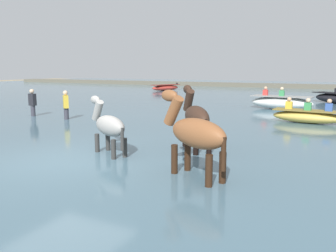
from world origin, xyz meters
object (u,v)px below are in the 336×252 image
(boat_far_inshore, at_px, (281,102))
(boat_mid_outer, at_px, (165,88))
(horse_lead_grey, at_px, (109,127))
(horse_flank_dark_bay, at_px, (196,118))
(boat_distant_east, at_px, (307,116))
(person_spectator_far, at_px, (66,108))
(boat_far_offshore, at_px, (336,98))
(person_onlooker_left, at_px, (33,106))
(horse_trailing_chestnut, at_px, (195,135))

(boat_far_inshore, height_order, boat_mid_outer, boat_far_inshore)
(horse_lead_grey, xyz_separation_m, horse_flank_dark_bay, (1.77, 1.47, 0.15))
(horse_lead_grey, height_order, boat_distant_east, horse_lead_grey)
(horse_lead_grey, distance_m, boat_far_inshore, 12.39)
(boat_distant_east, relative_size, person_spectator_far, 1.70)
(boat_far_offshore, distance_m, boat_mid_outer, 16.44)
(boat_far_offshore, relative_size, person_onlooker_left, 1.86)
(horse_lead_grey, height_order, boat_mid_outer, horse_lead_grey)
(horse_lead_grey, height_order, horse_trailing_chestnut, horse_trailing_chestnut)
(boat_mid_outer, bearing_deg, boat_distant_east, -47.20)
(horse_lead_grey, height_order, boat_far_offshore, horse_lead_grey)
(horse_trailing_chestnut, relative_size, horse_flank_dark_bay, 1.01)
(boat_far_offshore, bearing_deg, person_onlooker_left, -133.85)
(boat_distant_east, bearing_deg, horse_lead_grey, -117.57)
(horse_flank_dark_bay, height_order, boat_distant_east, horse_flank_dark_bay)
(horse_flank_dark_bay, bearing_deg, boat_far_offshore, 78.69)
(horse_flank_dark_bay, distance_m, boat_far_offshore, 15.82)
(boat_far_inshore, relative_size, boat_distant_east, 1.19)
(boat_mid_outer, height_order, person_onlooker_left, person_onlooker_left)
(boat_far_offshore, relative_size, person_spectator_far, 1.86)
(person_onlooker_left, bearing_deg, boat_mid_outer, 98.85)
(boat_far_inshore, bearing_deg, person_onlooker_left, -140.71)
(horse_trailing_chestnut, xyz_separation_m, boat_far_offshore, (2.20, 17.74, -0.53))
(horse_lead_grey, relative_size, horse_trailing_chestnut, 0.87)
(boat_mid_outer, bearing_deg, person_onlooker_left, -81.15)
(horse_flank_dark_bay, bearing_deg, boat_far_inshore, 87.03)
(horse_trailing_chestnut, relative_size, boat_far_inshore, 0.64)
(boat_far_offshore, bearing_deg, horse_flank_dark_bay, -101.31)
(horse_trailing_chestnut, height_order, person_spectator_far, horse_trailing_chestnut)
(person_spectator_far, bearing_deg, boat_far_inshore, 46.48)
(boat_far_inshore, height_order, boat_distant_east, boat_far_inshore)
(boat_far_inshore, distance_m, person_spectator_far, 11.06)
(horse_trailing_chestnut, xyz_separation_m, boat_far_inshore, (-0.35, 12.94, -0.50))
(horse_lead_grey, distance_m, person_spectator_far, 6.72)
(horse_lead_grey, bearing_deg, horse_trailing_chestnut, -16.16)
(boat_far_inshore, height_order, boat_far_offshore, boat_far_inshore)
(boat_far_inshore, xyz_separation_m, boat_far_offshore, (2.55, 4.81, -0.04))
(horse_flank_dark_bay, relative_size, boat_far_offshore, 0.69)
(boat_far_inshore, relative_size, person_onlooker_left, 2.03)
(person_spectator_far, bearing_deg, boat_far_offshore, 51.62)
(horse_lead_grey, relative_size, boat_far_offshore, 0.61)
(boat_far_offshore, bearing_deg, boat_mid_outer, 157.63)
(horse_trailing_chestnut, distance_m, person_spectator_far, 9.37)
(boat_mid_outer, bearing_deg, boat_far_inshore, -41.17)
(horse_lead_grey, distance_m, horse_trailing_chestnut, 2.79)
(person_onlooker_left, distance_m, person_spectator_far, 2.08)
(horse_flank_dark_bay, height_order, person_spectator_far, horse_flank_dark_bay)
(horse_flank_dark_bay, bearing_deg, boat_distant_east, 70.12)
(horse_trailing_chestnut, relative_size, boat_mid_outer, 0.63)
(horse_flank_dark_bay, bearing_deg, horse_trailing_chestnut, -68.08)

